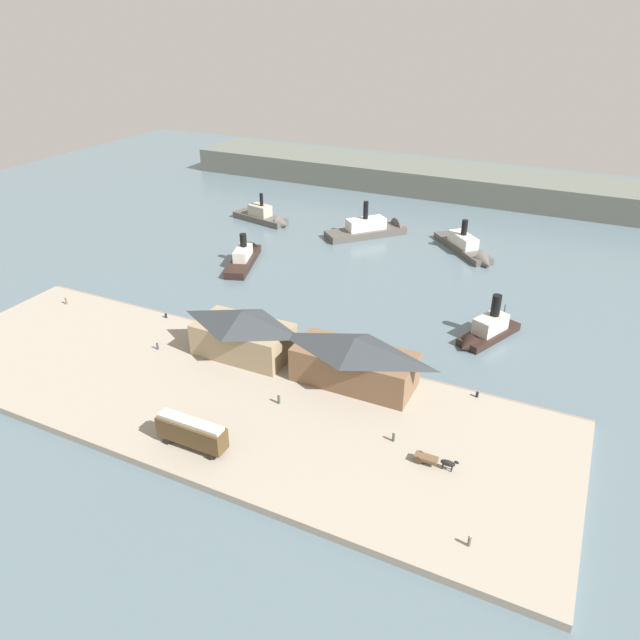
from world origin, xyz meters
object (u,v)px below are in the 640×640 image
(pedestrian_standing_center, at_px, (66,301))
(pedestrian_at_waters_edge, at_px, (394,437))
(ferry_moored_east, at_px, (485,332))
(street_tram, at_px, (192,432))
(pedestrian_by_tram, at_px, (469,541))
(ferry_approaching_east, at_px, (467,248))
(horse_cart, at_px, (434,460))
(ferry_near_quay, at_px, (265,217))
(pedestrian_near_east_shed, at_px, (279,399))
(ferry_moored_west, at_px, (245,256))
(ferry_mid_harbor, at_px, (375,229))
(ferry_shed_west_terminal, at_px, (354,360))
(mooring_post_west, at_px, (477,395))
(ferry_shed_east_terminal, at_px, (243,332))
(mooring_post_center_east, at_px, (166,316))
(pedestrian_near_west_shed, at_px, (157,346))

(pedestrian_standing_center, relative_size, pedestrian_at_waters_edge, 1.02)
(ferry_moored_east, bearing_deg, street_tram, -121.12)
(pedestrian_by_tram, xyz_separation_m, pedestrian_standing_center, (-89.40, 25.27, 0.01))
(pedestrian_by_tram, bearing_deg, ferry_approaching_east, 103.41)
(horse_cart, distance_m, ferry_near_quay, 108.04)
(pedestrian_by_tram, xyz_separation_m, pedestrian_near_east_shed, (-32.93, 14.37, 0.07))
(ferry_moored_west, xyz_separation_m, ferry_mid_harbor, (21.70, 31.86, 0.17))
(pedestrian_standing_center, bearing_deg, pedestrian_by_tram, -15.78)
(ferry_approaching_east, relative_size, ferry_near_quay, 1.03)
(ferry_shed_west_terminal, bearing_deg, mooring_post_west, 13.60)
(ferry_shed_east_terminal, height_order, pedestrian_near_east_shed, ferry_shed_east_terminal)
(pedestrian_near_east_shed, bearing_deg, mooring_post_west, 28.89)
(ferry_near_quay, xyz_separation_m, ferry_moored_west, (10.52, -27.46, -0.09))
(ferry_near_quay, bearing_deg, mooring_post_center_east, -77.61)
(pedestrian_near_east_shed, relative_size, mooring_post_center_east, 1.95)
(street_tram, height_order, ferry_mid_harbor, ferry_mid_harbor)
(horse_cart, xyz_separation_m, ferry_near_quay, (-73.06, 79.60, -0.57))
(street_tram, xyz_separation_m, ferry_moored_west, (-31.17, 63.04, -2.35))
(pedestrian_at_waters_edge, distance_m, mooring_post_center_east, 55.36)
(ferry_shed_east_terminal, height_order, ferry_moored_east, ferry_shed_east_terminal)
(pedestrian_by_tram, xyz_separation_m, mooring_post_west, (-5.62, 29.44, -0.28))
(ferry_shed_west_terminal, xyz_separation_m, ferry_approaching_east, (2.82, 67.28, -3.95))
(pedestrian_at_waters_edge, relative_size, pedestrian_near_east_shed, 0.91)
(ferry_mid_harbor, bearing_deg, pedestrian_at_waters_edge, -67.19)
(pedestrian_by_tram, distance_m, pedestrian_near_west_shed, 63.49)
(pedestrian_standing_center, height_order, mooring_post_west, pedestrian_standing_center)
(pedestrian_standing_center, xyz_separation_m, pedestrian_at_waters_edge, (75.48, -11.66, -0.01))
(pedestrian_at_waters_edge, distance_m, ferry_moored_west, 74.92)
(pedestrian_standing_center, xyz_separation_m, mooring_post_center_east, (22.43, 4.14, -0.29))
(horse_cart, bearing_deg, mooring_post_west, 84.40)
(pedestrian_by_tram, xyz_separation_m, ferry_moored_east, (-8.68, 50.15, -0.15))
(pedestrian_at_waters_edge, height_order, pedestrian_near_east_shed, pedestrian_near_east_shed)
(pedestrian_near_west_shed, xyz_separation_m, mooring_post_west, (54.93, 10.35, -0.24))
(ferry_shed_west_terminal, xyz_separation_m, pedestrian_at_waters_edge, (10.85, -11.20, -3.51))
(ferry_shed_east_terminal, xyz_separation_m, ferry_approaching_east, (23.76, 67.49, -4.01))
(ferry_near_quay, bearing_deg, pedestrian_standing_center, -97.77)
(ferry_shed_east_terminal, distance_m, pedestrian_standing_center, 43.85)
(mooring_post_west, height_order, ferry_approaching_east, ferry_approaching_east)
(street_tram, bearing_deg, ferry_shed_west_terminal, 60.23)
(horse_cart, height_order, ferry_approaching_east, ferry_approaching_east)
(ferry_near_quay, bearing_deg, ferry_mid_harbor, 7.77)
(horse_cart, distance_m, ferry_moored_west, 81.42)
(ferry_mid_harbor, bearing_deg, ferry_shed_east_terminal, -87.94)
(ferry_shed_west_terminal, relative_size, ferry_moored_west, 0.96)
(pedestrian_by_tram, height_order, ferry_mid_harbor, ferry_mid_harbor)
(ferry_shed_west_terminal, bearing_deg, ferry_approaching_east, 87.60)
(pedestrian_near_east_shed, bearing_deg, ferry_approaching_east, 81.96)
(ferry_shed_east_terminal, bearing_deg, pedestrian_near_west_shed, -159.64)
(street_tram, distance_m, pedestrian_by_tram, 38.83)
(pedestrian_by_tram, bearing_deg, ferry_moored_east, 99.82)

